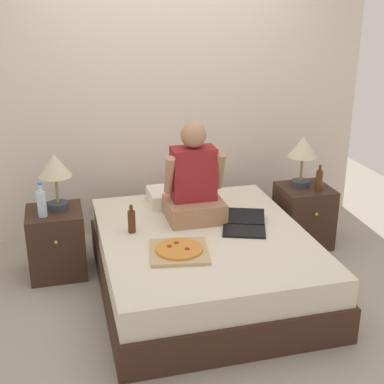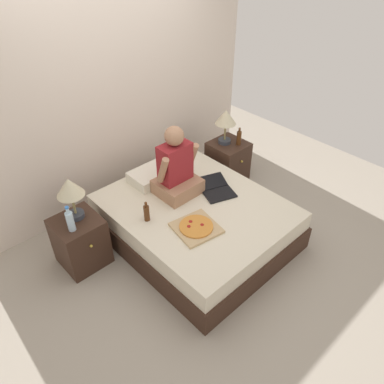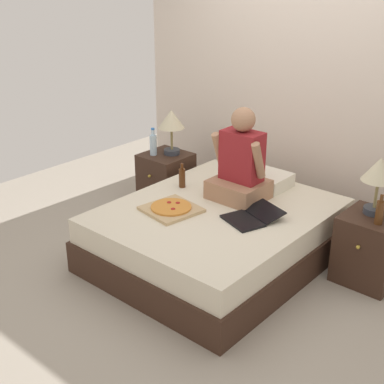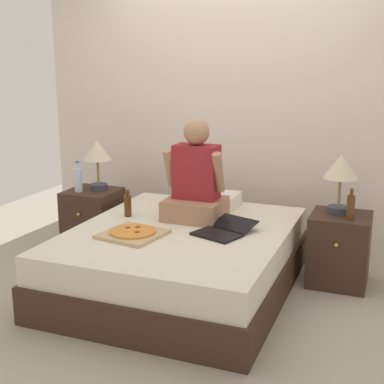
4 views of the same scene
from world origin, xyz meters
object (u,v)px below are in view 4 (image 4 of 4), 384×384
at_px(bed, 181,259).
at_px(lamp_on_left_nightstand, 97,154).
at_px(water_bottle, 78,179).
at_px(beer_bottle, 351,207).
at_px(laptop, 223,231).
at_px(lamp_on_right_nightstand, 341,171).
at_px(nightstand_left, 93,219).
at_px(beer_bottle_on_bed, 128,205).
at_px(nightstand_right, 339,249).
at_px(person_seated, 195,183).
at_px(pizza_box, 133,233).

relative_size(bed, lamp_on_left_nightstand, 4.20).
xyz_separation_m(lamp_on_left_nightstand, water_bottle, (-0.12, -0.14, -0.22)).
height_order(beer_bottle, laptop, beer_bottle).
relative_size(lamp_on_left_nightstand, lamp_on_right_nightstand, 1.00).
xyz_separation_m(nightstand_left, beer_bottle_on_bed, (0.57, -0.38, 0.29)).
bearing_deg(beer_bottle_on_bed, water_bottle, 155.69).
height_order(lamp_on_left_nightstand, lamp_on_right_nightstand, same).
height_order(lamp_on_left_nightstand, beer_bottle_on_bed, lamp_on_left_nightstand).
relative_size(lamp_on_right_nightstand, beer_bottle_on_bed, 2.05).
bearing_deg(water_bottle, beer_bottle_on_bed, -24.31).
relative_size(nightstand_right, person_seated, 0.70).
distance_m(water_bottle, person_seated, 1.18).
distance_m(beer_bottle, person_seated, 1.17).
bearing_deg(beer_bottle, lamp_on_left_nightstand, 176.11).
relative_size(lamp_on_right_nightstand, laptop, 0.90).
distance_m(nightstand_left, pizza_box, 1.18).
bearing_deg(pizza_box, beer_bottle_on_bed, 121.79).
relative_size(bed, laptop, 3.80).
bearing_deg(laptop, lamp_on_right_nightstand, 38.29).
bearing_deg(nightstand_left, nightstand_right, 0.00).
height_order(beer_bottle, person_seated, person_seated).
height_order(lamp_on_left_nightstand, water_bottle, lamp_on_left_nightstand).
relative_size(lamp_on_left_nightstand, beer_bottle_on_bed, 2.05).
xyz_separation_m(nightstand_left, water_bottle, (-0.08, -0.09, 0.39)).
height_order(nightstand_right, person_seated, person_seated).
height_order(water_bottle, pizza_box, water_bottle).
distance_m(beer_bottle, pizza_box, 1.59).
bearing_deg(lamp_on_right_nightstand, beer_bottle_on_bed, -164.72).
height_order(lamp_on_left_nightstand, nightstand_right, lamp_on_left_nightstand).
bearing_deg(pizza_box, laptop, 25.65).
height_order(lamp_on_right_nightstand, pizza_box, lamp_on_right_nightstand).
xyz_separation_m(lamp_on_right_nightstand, laptop, (-0.74, -0.58, -0.38)).
distance_m(nightstand_left, lamp_on_left_nightstand, 0.60).
xyz_separation_m(water_bottle, beer_bottle_on_bed, (0.65, -0.29, -0.10)).
bearing_deg(person_seated, beer_bottle_on_bed, -164.02).
relative_size(lamp_on_left_nightstand, beer_bottle, 1.96).
xyz_separation_m(beer_bottle, beer_bottle_on_bed, (-1.68, -0.28, -0.08)).
distance_m(bed, water_bottle, 1.32).
relative_size(water_bottle, pizza_box, 0.60).
xyz_separation_m(water_bottle, nightstand_right, (2.25, 0.09, -0.39)).
bearing_deg(nightstand_left, beer_bottle, -2.55).
distance_m(bed, nightstand_right, 1.21).
bearing_deg(bed, person_seated, 90.56).
height_order(bed, nightstand_left, nightstand_left).
height_order(bed, laptop, laptop).
relative_size(nightstand_right, pizza_box, 1.19).
relative_size(bed, nightstand_left, 3.45).
xyz_separation_m(nightstand_left, person_seated, (1.08, -0.23, 0.48)).
relative_size(lamp_on_left_nightstand, pizza_box, 0.98).
xyz_separation_m(beer_bottle, laptop, (-0.84, -0.43, -0.15)).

